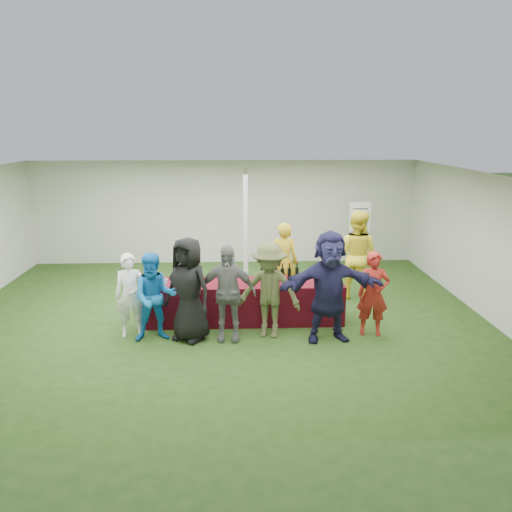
{
  "coord_description": "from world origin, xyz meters",
  "views": [
    {
      "loc": [
        0.3,
        -8.98,
        3.53
      ],
      "look_at": [
        0.66,
        -0.22,
        1.25
      ],
      "focal_mm": 35.0,
      "sensor_mm": 36.0,
      "label": 1
    }
  ],
  "objects_px": {
    "staff_back": "(356,255)",
    "dump_bucket": "(334,280)",
    "staff_pourer": "(283,262)",
    "wine_list_sign": "(360,223)",
    "customer_3": "(227,293)",
    "customer_2": "(188,289)",
    "customer_4": "(269,291)",
    "serving_table": "(245,302)",
    "customer_0": "(131,295)",
    "customer_5": "(329,287)",
    "customer_6": "(373,294)",
    "customer_1": "(155,297)"
  },
  "relations": [
    {
      "from": "serving_table",
      "to": "staff_back",
      "type": "height_order",
      "value": "staff_back"
    },
    {
      "from": "staff_back",
      "to": "staff_pourer",
      "type": "bearing_deg",
      "value": 36.55
    },
    {
      "from": "serving_table",
      "to": "staff_back",
      "type": "relative_size",
      "value": 1.92
    },
    {
      "from": "customer_1",
      "to": "customer_2",
      "type": "height_order",
      "value": "customer_2"
    },
    {
      "from": "dump_bucket",
      "to": "customer_3",
      "type": "relative_size",
      "value": 0.13
    },
    {
      "from": "staff_back",
      "to": "customer_6",
      "type": "height_order",
      "value": "staff_back"
    },
    {
      "from": "customer_2",
      "to": "customer_4",
      "type": "xyz_separation_m",
      "value": [
        1.36,
        0.06,
        -0.06
      ]
    },
    {
      "from": "staff_back",
      "to": "customer_0",
      "type": "relative_size",
      "value": 1.28
    },
    {
      "from": "staff_pourer",
      "to": "customer_6",
      "type": "distance_m",
      "value": 2.28
    },
    {
      "from": "staff_back",
      "to": "customer_6",
      "type": "distance_m",
      "value": 1.96
    },
    {
      "from": "staff_pourer",
      "to": "wine_list_sign",
      "type": "bearing_deg",
      "value": -138.12
    },
    {
      "from": "serving_table",
      "to": "customer_6",
      "type": "distance_m",
      "value": 2.33
    },
    {
      "from": "dump_bucket",
      "to": "customer_0",
      "type": "height_order",
      "value": "customer_0"
    },
    {
      "from": "serving_table",
      "to": "wine_list_sign",
      "type": "distance_m",
      "value": 4.07
    },
    {
      "from": "dump_bucket",
      "to": "wine_list_sign",
      "type": "distance_m",
      "value": 3.29
    },
    {
      "from": "wine_list_sign",
      "to": "customer_2",
      "type": "relative_size",
      "value": 1.01
    },
    {
      "from": "customer_5",
      "to": "customer_6",
      "type": "xyz_separation_m",
      "value": [
        0.8,
        0.19,
        -0.21
      ]
    },
    {
      "from": "serving_table",
      "to": "customer_2",
      "type": "xyz_separation_m",
      "value": [
        -0.97,
        -0.79,
        0.52
      ]
    },
    {
      "from": "customer_1",
      "to": "serving_table",
      "type": "bearing_deg",
      "value": 18.9
    },
    {
      "from": "staff_back",
      "to": "customer_3",
      "type": "relative_size",
      "value": 1.13
    },
    {
      "from": "staff_pourer",
      "to": "customer_5",
      "type": "relative_size",
      "value": 0.88
    },
    {
      "from": "customer_5",
      "to": "customer_1",
      "type": "bearing_deg",
      "value": 171.53
    },
    {
      "from": "staff_back",
      "to": "customer_2",
      "type": "distance_m",
      "value": 3.87
    },
    {
      "from": "wine_list_sign",
      "to": "customer_1",
      "type": "height_order",
      "value": "wine_list_sign"
    },
    {
      "from": "customer_3",
      "to": "customer_4",
      "type": "height_order",
      "value": "customer_3"
    },
    {
      "from": "wine_list_sign",
      "to": "customer_3",
      "type": "bearing_deg",
      "value": -130.5
    },
    {
      "from": "customer_2",
      "to": "staff_pourer",
      "type": "bearing_deg",
      "value": 78.7
    },
    {
      "from": "staff_back",
      "to": "customer_5",
      "type": "bearing_deg",
      "value": 97.63
    },
    {
      "from": "customer_0",
      "to": "customer_6",
      "type": "relative_size",
      "value": 0.99
    },
    {
      "from": "customer_1",
      "to": "customer_6",
      "type": "xyz_separation_m",
      "value": [
        3.72,
        0.07,
        -0.02
      ]
    },
    {
      "from": "customer_4",
      "to": "customer_5",
      "type": "height_order",
      "value": "customer_5"
    },
    {
      "from": "dump_bucket",
      "to": "customer_0",
      "type": "distance_m",
      "value": 3.61
    },
    {
      "from": "customer_6",
      "to": "customer_2",
      "type": "bearing_deg",
      "value": -170.73
    },
    {
      "from": "staff_pourer",
      "to": "customer_1",
      "type": "height_order",
      "value": "staff_pourer"
    },
    {
      "from": "serving_table",
      "to": "customer_0",
      "type": "relative_size",
      "value": 2.46
    },
    {
      "from": "staff_back",
      "to": "customer_2",
      "type": "xyz_separation_m",
      "value": [
        -3.31,
        -2.01,
        -0.05
      ]
    },
    {
      "from": "serving_table",
      "to": "customer_4",
      "type": "relative_size",
      "value": 2.17
    },
    {
      "from": "customer_0",
      "to": "customer_6",
      "type": "distance_m",
      "value": 4.17
    },
    {
      "from": "customer_2",
      "to": "customer_3",
      "type": "relative_size",
      "value": 1.07
    },
    {
      "from": "customer_0",
      "to": "customer_4",
      "type": "distance_m",
      "value": 2.38
    },
    {
      "from": "wine_list_sign",
      "to": "customer_4",
      "type": "height_order",
      "value": "wine_list_sign"
    },
    {
      "from": "staff_pourer",
      "to": "customer_4",
      "type": "xyz_separation_m",
      "value": [
        -0.41,
        -1.83,
        -0.0
      ]
    },
    {
      "from": "wine_list_sign",
      "to": "customer_4",
      "type": "bearing_deg",
      "value": -124.02
    },
    {
      "from": "customer_0",
      "to": "customer_4",
      "type": "bearing_deg",
      "value": -13.93
    },
    {
      "from": "staff_back",
      "to": "dump_bucket",
      "type": "bearing_deg",
      "value": 94.79
    },
    {
      "from": "serving_table",
      "to": "staff_pourer",
      "type": "distance_m",
      "value": 1.43
    },
    {
      "from": "wine_list_sign",
      "to": "staff_back",
      "type": "relative_size",
      "value": 0.96
    },
    {
      "from": "serving_table",
      "to": "customer_1",
      "type": "bearing_deg",
      "value": -152.53
    },
    {
      "from": "staff_back",
      "to": "customer_5",
      "type": "distance_m",
      "value": 2.34
    },
    {
      "from": "customer_3",
      "to": "customer_4",
      "type": "xyz_separation_m",
      "value": [
        0.72,
        0.1,
        -0.0
      ]
    }
  ]
}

